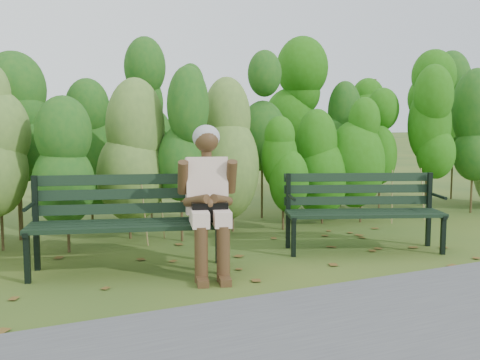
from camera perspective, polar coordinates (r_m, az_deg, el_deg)
name	(u,v)px	position (r m, az deg, el deg)	size (l,w,h in m)	color
ground	(256,262)	(5.37, 1.62, -8.35)	(80.00, 80.00, 0.00)	#2B491C
footpath	(423,346)	(3.65, 18.13, -15.76)	(60.00, 2.50, 0.01)	#474749
hedge_band	(187,127)	(6.91, -5.40, 5.42)	(11.04, 1.67, 2.42)	#47381E
leaf_litter	(255,269)	(5.12, 1.55, -9.04)	(5.86, 2.24, 0.01)	brown
bench_left	(129,215)	(5.11, -11.26, -3.46)	(1.79, 1.01, 0.85)	black
bench_right	(362,205)	(5.94, 12.29, -2.51)	(1.65, 1.06, 0.79)	black
seated_woman	(208,191)	(4.92, -3.27, -1.08)	(0.57, 0.82, 1.30)	beige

